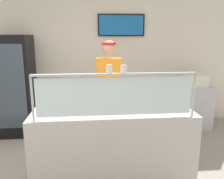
{
  "coord_description": "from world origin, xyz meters",
  "views": [
    {
      "loc": [
        0.7,
        -2.29,
        1.82
      ],
      "look_at": [
        0.96,
        0.43,
        1.19
      ],
      "focal_mm": 37.06,
      "sensor_mm": 36.0,
      "label": 1
    }
  ],
  "objects": [
    {
      "name": "serving_counter",
      "position": [
        0.96,
        0.39,
        0.47
      ],
      "size": [
        1.92,
        0.78,
        0.95
      ],
      "primitive_type": "cube",
      "color": "#BCB7B2",
      "rests_on": "ground"
    },
    {
      "name": "pizza_box_stack",
      "position": [
        2.71,
        2.0,
        0.98
      ],
      "size": [
        0.46,
        0.45,
        0.22
      ],
      "color": "silver",
      "rests_on": "prep_shelf"
    },
    {
      "name": "pizza_server",
      "position": [
        0.86,
        0.37,
        0.99
      ],
      "size": [
        0.15,
        0.29,
        0.01
      ],
      "primitive_type": "cube",
      "rotation": [
        0.0,
        0.0,
        -0.28
      ],
      "color": "#ADAFB7",
      "rests_on": "pizza_tray"
    },
    {
      "name": "prep_shelf",
      "position": [
        2.71,
        2.0,
        0.43
      ],
      "size": [
        0.7,
        0.55,
        0.87
      ],
      "primitive_type": "cube",
      "color": "#B7BABF",
      "rests_on": "ground"
    },
    {
      "name": "pizza_tray",
      "position": [
        0.88,
        0.39,
        0.97
      ],
      "size": [
        0.44,
        0.44,
        0.04
      ],
      "color": "#9EA0A8",
      "rests_on": "serving_counter"
    },
    {
      "name": "sneeze_guard",
      "position": [
        0.96,
        0.06,
        1.26
      ],
      "size": [
        1.74,
        0.06,
        0.5
      ],
      "color": "#B2B5BC",
      "rests_on": "serving_counter"
    },
    {
      "name": "drink_fridge",
      "position": [
        -0.7,
        2.04,
        0.92
      ],
      "size": [
        0.67,
        0.64,
        1.84
      ],
      "color": "black",
      "rests_on": "ground"
    },
    {
      "name": "pepper_flake_shaker",
      "position": [
        1.04,
        0.06,
        1.48
      ],
      "size": [
        0.07,
        0.07,
        0.08
      ],
      "color": "white",
      "rests_on": "sneeze_guard"
    },
    {
      "name": "shop_rear_unit",
      "position": [
        0.96,
        2.49,
        1.36
      ],
      "size": [
        6.32,
        0.13,
        2.7
      ],
      "color": "silver",
      "rests_on": "ground"
    },
    {
      "name": "ground_plane",
      "position": [
        0.96,
        1.0,
        0.0
      ],
      "size": [
        12.0,
        12.0,
        0.0
      ],
      "primitive_type": "plane",
      "color": "gray",
      "rests_on": "ground"
    },
    {
      "name": "worker_figure",
      "position": [
        0.98,
        1.15,
        1.01
      ],
      "size": [
        0.41,
        0.5,
        1.76
      ],
      "color": "#23232D",
      "rests_on": "ground"
    },
    {
      "name": "parmesan_shaker",
      "position": [
        0.89,
        0.06,
        1.48
      ],
      "size": [
        0.06,
        0.06,
        0.09
      ],
      "color": "white",
      "rests_on": "sneeze_guard"
    }
  ]
}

